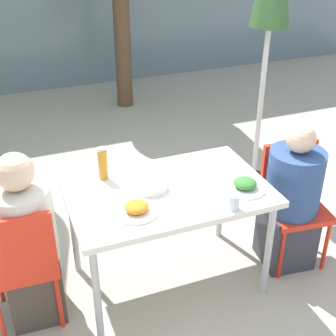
{
  "coord_description": "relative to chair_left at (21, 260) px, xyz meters",
  "views": [
    {
      "loc": [
        -0.89,
        -2.28,
        2.28
      ],
      "look_at": [
        0.0,
        0.0,
        0.9
      ],
      "focal_mm": 50.0,
      "sensor_mm": 36.0,
      "label": 1
    }
  ],
  "objects": [
    {
      "name": "chair_left",
      "position": [
        0.0,
        0.0,
        0.0
      ],
      "size": [
        0.42,
        0.42,
        0.86
      ],
      "rotation": [
        0.0,
        0.0,
        -0.04
      ],
      "color": "red",
      "rests_on": "ground"
    },
    {
      "name": "bottle",
      "position": [
        0.59,
        0.32,
        0.35
      ],
      "size": [
        0.06,
        0.06,
        0.22
      ],
      "color": "#B7751E",
      "rests_on": "dining_table"
    },
    {
      "name": "plate_1",
      "position": [
        1.36,
        -0.13,
        0.27
      ],
      "size": [
        0.26,
        0.26,
        0.07
      ],
      "color": "white",
      "rests_on": "dining_table"
    },
    {
      "name": "drinking_cup",
      "position": [
        1.2,
        -0.29,
        0.29
      ],
      "size": [
        0.07,
        0.07,
        0.09
      ],
      "color": "silver",
      "rests_on": "dining_table"
    },
    {
      "name": "salad_bowl",
      "position": [
        0.83,
        0.08,
        0.27
      ],
      "size": [
        0.19,
        0.19,
        0.06
      ],
      "color": "white",
      "rests_on": "dining_table"
    },
    {
      "name": "ground_plane",
      "position": [
        0.92,
        0.04,
        -0.51
      ],
      "size": [
        24.0,
        24.0,
        0.0
      ],
      "primitive_type": "plane",
      "color": "#B2A893"
    },
    {
      "name": "dining_table",
      "position": [
        0.92,
        0.04,
        0.18
      ],
      "size": [
        1.24,
        0.79,
        0.75
      ],
      "color": "silver",
      "rests_on": "ground"
    },
    {
      "name": "plate_0",
      "position": [
        0.66,
        -0.13,
        0.27
      ],
      "size": [
        0.25,
        0.25,
        0.07
      ],
      "color": "white",
      "rests_on": "dining_table"
    },
    {
      "name": "person_left",
      "position": [
        0.05,
        0.08,
        0.03
      ],
      "size": [
        0.35,
        0.35,
        1.14
      ],
      "rotation": [
        0.0,
        0.0,
        -0.04
      ],
      "color": "#473D33",
      "rests_on": "ground"
    },
    {
      "name": "person_right",
      "position": [
        1.79,
        -0.05,
        -0.01
      ],
      "size": [
        0.37,
        0.37,
        1.08
      ],
      "rotation": [
        0.0,
        0.0,
        3.03
      ],
      "color": "#383842",
      "rests_on": "ground"
    },
    {
      "name": "chair_right",
      "position": [
        1.85,
        0.02,
        0.0
      ],
      "size": [
        0.44,
        0.44,
        0.86
      ],
      "rotation": [
        0.0,
        0.0,
        3.03
      ],
      "color": "red",
      "rests_on": "ground"
    }
  ]
}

